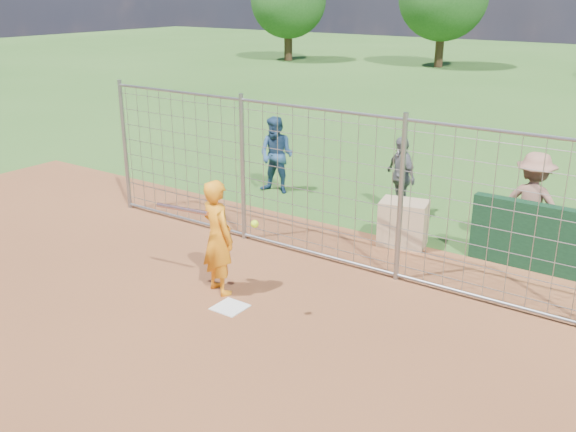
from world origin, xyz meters
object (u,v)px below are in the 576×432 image
Objects in this scene: bystander_a at (276,155)px; equipment_bin at (403,223)px; bystander_c at (532,205)px; bystander_b at (400,176)px; batter at (218,237)px.

equipment_bin is (3.61, -1.23, -0.44)m from bystander_a.
bystander_b is at bearing -12.76° from bystander_c.
batter reaches higher than equipment_bin.
batter reaches higher than bystander_a.
equipment_bin is at bearing -28.67° from bystander_b.
batter is at bearing -126.48° from equipment_bin.
bystander_a is 5.53m from bystander_c.
bystander_a is at bearing -3.71° from bystander_c.
equipment_bin is at bearing -26.60° from bystander_a.
bystander_a is at bearing -141.98° from bystander_b.
bystander_b is at bearing -80.64° from batter.
batter is 4.97m from bystander_a.
bystander_b is (0.65, 4.70, -0.08)m from batter.
bystander_c reaches higher than bystander_b.
bystander_a is (-2.19, 4.46, -0.03)m from batter.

